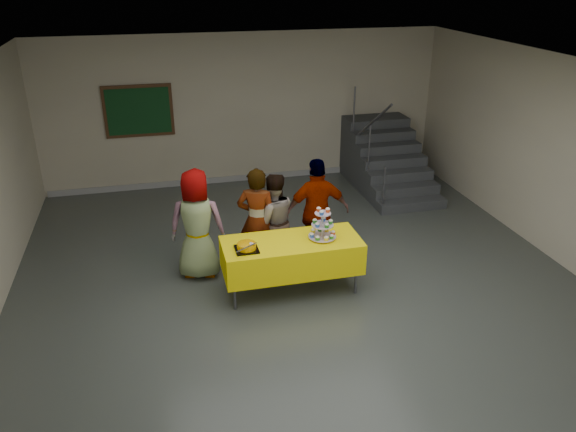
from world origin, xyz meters
name	(u,v)px	position (x,y,z in m)	size (l,w,h in m)	color
room_shell	(316,156)	(0.00, 0.02, 2.13)	(10.00, 10.04, 3.02)	#4C514C
bake_table	(292,255)	(-0.15, 0.55, 0.56)	(1.88, 0.78, 0.77)	#595960
cupcake_stand	(322,227)	(0.27, 0.53, 0.93)	(0.38, 0.38, 0.44)	silver
bear_cake	(247,246)	(-0.79, 0.43, 0.83)	(0.32, 0.36, 0.12)	black
schoolchild_a	(197,224)	(-1.35, 1.28, 0.81)	(0.79, 0.52, 1.62)	slate
schoolchild_b	(257,221)	(-0.49, 1.23, 0.80)	(0.58, 0.38, 1.60)	slate
schoolchild_c	(273,221)	(-0.24, 1.32, 0.73)	(0.71, 0.55, 1.46)	slate
schoolchild_d	(317,212)	(0.42, 1.27, 0.82)	(0.96, 0.40, 1.64)	slate
staircase	(384,161)	(2.70, 4.13, 0.49)	(1.30, 2.40, 2.04)	#424447
noticeboard	(139,111)	(-2.06, 4.96, 1.60)	(1.30, 0.05, 1.00)	#472B16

